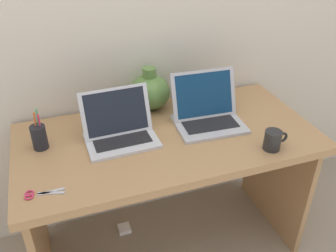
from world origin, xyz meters
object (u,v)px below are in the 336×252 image
Objects in this scene: coffee_mug at (273,140)px; laptop_left at (119,127)px; green_vase at (150,91)px; power_brick at (124,229)px; laptop_right at (207,110)px; pen_cup at (39,137)px; scissors at (37,194)px.

laptop_left is at bearing 153.82° from coffee_mug.
green_vase reaches higher than power_brick.
green_vase is (-0.22, 0.23, 0.03)m from laptop_right.
pen_cup is (-0.35, 0.04, -0.00)m from laptop_left.
green_vase is (0.22, 0.24, 0.03)m from laptop_left.
laptop_left is 2.86× the size of coffee_mug.
laptop_left is at bearing -179.36° from laptop_right.
green_vase is at bearing 47.28° from laptop_left.
laptop_left reaches higher than power_brick.
coffee_mug is 0.59× the size of pen_cup.
pen_cup is at bearing -165.24° from power_brick.
green_vase is 1.17× the size of pen_cup.
coffee_mug is at bearing -26.18° from laptop_left.
scissors is at bearing -161.27° from laptop_right.
coffee_mug is (0.40, -0.54, -0.05)m from green_vase.
power_brick is (-0.21, -0.10, -0.83)m from green_vase.
green_vase is at bearing 40.43° from scissors.
green_vase is 0.79m from scissors.
power_brick is (0.00, 0.13, -0.80)m from laptop_left.
green_vase reaches higher than scissors.
laptop_right is at bearing 18.73° from scissors.
pen_cup is 2.72× the size of power_brick.
laptop_right reaches higher than scissors.
scissors is 2.11× the size of power_brick.
pen_cup reaches higher than coffee_mug.
laptop_right is 4.81× the size of power_brick.
laptop_right is at bearing -2.58° from pen_cup.
coffee_mug reaches higher than scissors.
coffee_mug is at bearing -53.56° from green_vase.
coffee_mug is 1.02m from pen_cup.
laptop_right is at bearing 0.64° from laptop_left.
laptop_right is 0.78m from pen_cup.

